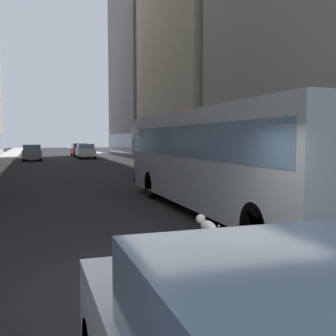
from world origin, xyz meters
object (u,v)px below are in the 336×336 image
at_px(car_red_coupe, 79,150).
at_px(dalmatian_dog, 207,228).
at_px(car_white_van, 85,151).
at_px(transit_bus, 219,154).
at_px(car_grey_wagon, 32,152).

distance_m(car_red_coupe, dalmatian_dog, 44.51).
bearing_deg(car_white_van, dalmatian_dog, -93.21).
height_order(transit_bus, car_white_van, transit_bus).
height_order(transit_bus, dalmatian_dog, transit_bus).
distance_m(car_grey_wagon, dalmatian_dog, 35.83).
distance_m(transit_bus, car_white_van, 34.28).
relative_size(transit_bus, car_white_van, 2.45).
bearing_deg(car_white_van, car_grey_wagon, -155.40).
distance_m(car_white_van, car_red_coupe, 6.23).
bearing_deg(transit_bus, dalmatian_dog, -118.41).
bearing_deg(car_grey_wagon, dalmatian_dog, -84.46).
relative_size(car_red_coupe, dalmatian_dog, 4.58).
xyz_separation_m(car_white_van, car_grey_wagon, (-5.60, -2.56, -0.00)).
bearing_deg(car_red_coupe, transit_bus, -90.00).
bearing_deg(transit_bus, car_grey_wagon, 100.02).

